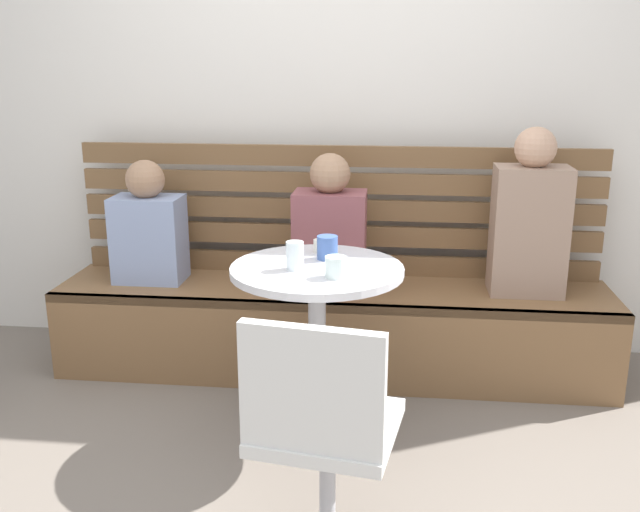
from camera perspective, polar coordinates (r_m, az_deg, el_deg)
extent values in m
cube|color=silver|center=(3.71, 1.72, 14.65)|extent=(5.20, 0.10, 2.90)
cube|color=brown|center=(3.52, 0.98, -5.95)|extent=(2.70, 0.52, 0.44)
cube|color=brown|center=(3.22, 0.59, -4.21)|extent=(2.70, 0.04, 0.04)
cube|color=brown|center=(3.66, 1.35, -0.60)|extent=(2.65, 0.04, 0.10)
cube|color=brown|center=(3.62, 1.36, 1.71)|extent=(2.65, 0.04, 0.10)
cube|color=brown|center=(3.59, 1.38, 3.82)|extent=(2.65, 0.04, 0.10)
cube|color=brown|center=(3.56, 1.39, 5.96)|extent=(2.65, 0.04, 0.10)
cube|color=brown|center=(3.54, 1.41, 8.13)|extent=(2.65, 0.04, 0.10)
cylinder|color=#ADADB2|center=(3.02, -0.25, -14.20)|extent=(0.44, 0.44, 0.02)
cylinder|color=#ADADB2|center=(2.86, -0.26, -8.03)|extent=(0.07, 0.07, 0.69)
cylinder|color=silver|center=(2.74, -0.27, -1.15)|extent=(0.68, 0.68, 0.03)
cylinder|color=#ADADB2|center=(2.27, 0.61, -19.11)|extent=(0.05, 0.05, 0.45)
cube|color=white|center=(2.14, 0.63, -13.70)|extent=(0.46, 0.46, 0.04)
cube|color=white|center=(1.90, -0.71, -10.87)|extent=(0.40, 0.10, 0.36)
cube|color=#9E7F6B|center=(3.43, 16.60, 1.97)|extent=(0.34, 0.22, 0.61)
sphere|color=tan|center=(3.36, 17.12, 8.41)|extent=(0.19, 0.19, 0.19)
cube|color=#8C9EC6|center=(3.60, -13.71, 1.35)|extent=(0.34, 0.22, 0.43)
sphere|color=#A37A5B|center=(3.54, -14.03, 6.06)|extent=(0.19, 0.19, 0.19)
cube|color=brown|center=(3.34, 0.80, 1.17)|extent=(0.34, 0.22, 0.48)
sphere|color=#A37A5B|center=(3.27, 0.82, 6.71)|extent=(0.19, 0.19, 0.19)
cylinder|color=silver|center=(2.58, 1.29, -0.90)|extent=(0.08, 0.08, 0.08)
cylinder|color=silver|center=(2.92, 0.01, 0.82)|extent=(0.06, 0.06, 0.05)
cylinder|color=#3D5B9E|center=(2.82, 0.60, 0.69)|extent=(0.08, 0.08, 0.09)
cylinder|color=white|center=(2.68, -2.06, 0.03)|extent=(0.07, 0.07, 0.11)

